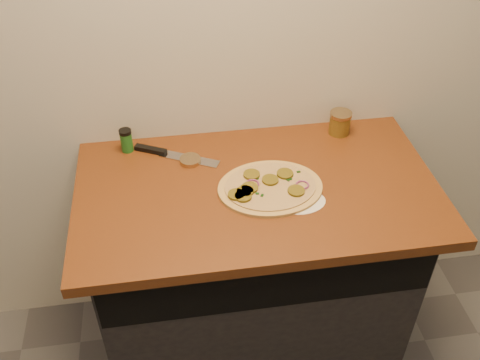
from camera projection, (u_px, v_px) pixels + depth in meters
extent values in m
cube|color=beige|center=(242.00, 15.00, 1.74)|extent=(4.00, 0.02, 2.70)
cube|color=black|center=(253.00, 272.00, 2.09)|extent=(1.10, 0.60, 0.86)
cube|color=#613212|center=(257.00, 190.00, 1.78)|extent=(1.20, 0.70, 0.04)
cylinder|color=tan|center=(270.00, 188.00, 1.75)|extent=(0.35, 0.35, 0.01)
cylinder|color=beige|center=(270.00, 186.00, 1.75)|extent=(0.30, 0.30, 0.00)
cylinder|color=brown|center=(296.00, 191.00, 1.72)|extent=(0.06, 0.06, 0.01)
cylinder|color=brown|center=(245.00, 191.00, 1.72)|extent=(0.06, 0.06, 0.01)
cylinder|color=brown|center=(252.00, 174.00, 1.78)|extent=(0.06, 0.06, 0.01)
cylinder|color=brown|center=(270.00, 180.00, 1.76)|extent=(0.06, 0.06, 0.01)
cylinder|color=brown|center=(236.00, 195.00, 1.71)|extent=(0.06, 0.06, 0.01)
cylinder|color=brown|center=(243.00, 196.00, 1.70)|extent=(0.06, 0.06, 0.01)
cylinder|color=brown|center=(250.00, 188.00, 1.73)|extent=(0.06, 0.06, 0.01)
cylinder|color=brown|center=(285.00, 174.00, 1.79)|extent=(0.06, 0.06, 0.01)
torus|color=#772C60|center=(253.00, 184.00, 1.75)|extent=(0.05, 0.05, 0.01)
torus|color=#772C60|center=(302.00, 185.00, 1.74)|extent=(0.05, 0.05, 0.01)
cube|color=black|center=(252.00, 185.00, 1.75)|extent=(0.01, 0.01, 0.00)
cube|color=black|center=(299.00, 172.00, 1.80)|extent=(0.01, 0.01, 0.00)
cube|color=black|center=(257.00, 194.00, 1.71)|extent=(0.01, 0.01, 0.00)
cube|color=black|center=(290.00, 179.00, 1.77)|extent=(0.01, 0.01, 0.00)
cube|color=black|center=(288.00, 180.00, 1.77)|extent=(0.01, 0.01, 0.00)
cube|color=black|center=(262.00, 195.00, 1.71)|extent=(0.01, 0.01, 0.00)
cube|color=black|center=(246.00, 198.00, 1.70)|extent=(0.01, 0.01, 0.00)
cube|color=black|center=(244.00, 196.00, 1.70)|extent=(0.01, 0.01, 0.00)
cube|color=black|center=(249.00, 178.00, 1.77)|extent=(0.01, 0.01, 0.00)
cube|color=black|center=(257.00, 178.00, 1.77)|extent=(0.01, 0.01, 0.00)
cube|color=black|center=(292.00, 175.00, 1.79)|extent=(0.01, 0.01, 0.00)
cube|color=#B7BAC1|center=(189.00, 159.00, 1.88)|extent=(0.21, 0.13, 0.00)
cube|color=black|center=(151.00, 150.00, 1.91)|extent=(0.12, 0.07, 0.02)
cylinder|color=tan|center=(190.00, 160.00, 1.86)|extent=(0.08, 0.08, 0.02)
cylinder|color=#9C1F0F|center=(340.00, 124.00, 1.98)|extent=(0.08, 0.08, 0.08)
cylinder|color=tan|center=(341.00, 114.00, 1.96)|extent=(0.08, 0.08, 0.01)
cylinder|color=#1E5F1E|center=(127.00, 142.00, 1.90)|extent=(0.04, 0.04, 0.07)
cylinder|color=black|center=(125.00, 132.00, 1.87)|extent=(0.04, 0.04, 0.01)
cylinder|color=silver|center=(303.00, 203.00, 1.70)|extent=(0.18, 0.18, 0.00)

